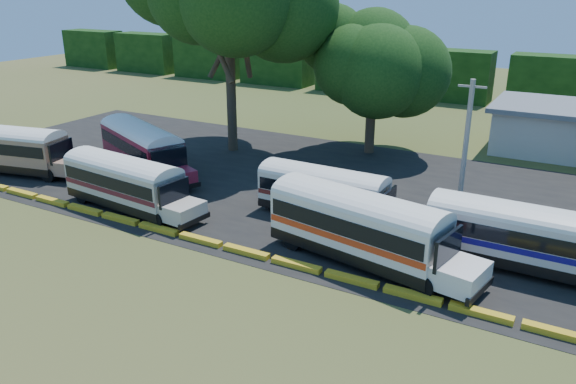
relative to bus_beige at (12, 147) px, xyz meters
The scene contains 12 objects.
ground 21.68m from the bus_beige, 10.64° to the right, with size 160.00×160.00×0.00m, color #314C19.
asphalt_strip 23.70m from the bus_beige, 19.84° to the left, with size 64.00×24.00×0.02m, color black.
curb 21.50m from the bus_beige, ahead, with size 53.70×0.45×0.30m.
treeline_backdrop 48.87m from the bus_beige, 64.27° to the left, with size 130.00×4.00×6.00m.
bus_beige is the anchor object (origin of this frame).
bus_red 9.77m from the bus_beige, 28.88° to the left, with size 11.35×7.13×3.69m.
bus_cream_west 12.72m from the bus_beige, ahead, with size 10.44×3.49×3.37m.
bus_cream_east 24.45m from the bus_beige, ahead, with size 9.63×2.57×3.15m.
bus_white_red 28.21m from the bus_beige, ahead, with size 11.59×4.80×3.71m.
bus_white_blue 35.36m from the bus_beige, ahead, with size 10.22×2.67×3.35m.
tree_center 28.62m from the bus_beige, 40.30° to the left, with size 9.38×9.38×11.71m.
utility_pole 32.22m from the bus_beige, 13.78° to the left, with size 1.60×0.30×8.37m.
Camera 1 is at (16.37, -21.10, 13.42)m, focal length 35.00 mm.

